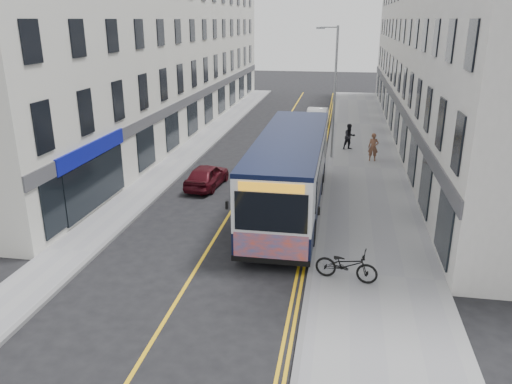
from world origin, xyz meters
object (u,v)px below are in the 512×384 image
at_px(bicycle, 346,265).
at_px(car_maroon, 207,176).
at_px(pedestrian_near, 373,147).
at_px(city_bus, 290,170).
at_px(pedestrian_far, 349,137).
at_px(car_white, 317,118).
at_px(streetlamp, 334,89).

distance_m(bicycle, car_maroon, 11.49).
bearing_deg(pedestrian_near, bicycle, -88.50).
bearing_deg(city_bus, car_maroon, 150.16).
bearing_deg(pedestrian_far, city_bus, -131.16).
height_order(bicycle, car_white, car_white).
height_order(bicycle, pedestrian_far, pedestrian_far).
bearing_deg(car_white, city_bus, -88.12).
height_order(city_bus, bicycle, city_bus).
height_order(city_bus, pedestrian_near, city_bus).
height_order(pedestrian_far, car_maroon, pedestrian_far).
xyz_separation_m(streetlamp, pedestrian_near, (2.58, -0.43, -3.41)).
xyz_separation_m(streetlamp, car_maroon, (-6.17, -6.76, -3.76)).
distance_m(pedestrian_near, car_maroon, 10.80).
bearing_deg(streetlamp, car_white, 98.35).
bearing_deg(car_white, streetlamp, -79.40).
distance_m(streetlamp, car_maroon, 9.90).
bearing_deg(car_white, pedestrian_near, -66.19).
height_order(streetlamp, pedestrian_near, streetlamp).
bearing_deg(pedestrian_far, car_white, 80.95).
bearing_deg(city_bus, car_white, 89.63).
relative_size(streetlamp, pedestrian_far, 4.68).
bearing_deg(pedestrian_near, car_white, 118.86).
bearing_deg(city_bus, bicycle, -67.84).
xyz_separation_m(bicycle, car_maroon, (-7.19, 8.96, -0.04)).
relative_size(pedestrian_far, car_maroon, 0.47).
xyz_separation_m(pedestrian_far, car_maroon, (-7.33, -8.95, -0.35)).
relative_size(streetlamp, pedestrian_near, 4.70).
height_order(pedestrian_far, car_white, pedestrian_far).
height_order(streetlamp, city_bus, streetlamp).
distance_m(streetlamp, bicycle, 16.19).
xyz_separation_m(streetlamp, car_white, (-1.42, 9.70, -3.63)).
bearing_deg(car_white, car_maroon, -103.83).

